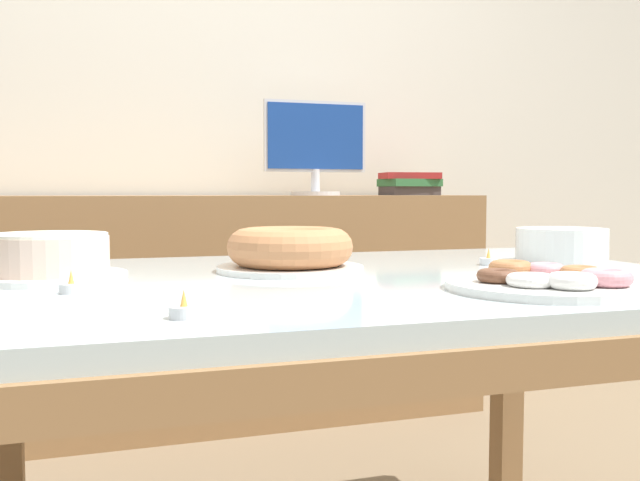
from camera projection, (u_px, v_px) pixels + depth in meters
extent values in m
cube|color=silver|center=(204.00, 98.00, 3.01)|extent=(8.00, 0.10, 2.60)
cube|color=silver|center=(346.00, 285.00, 1.41)|extent=(1.44, 1.02, 0.04)
cube|color=olive|center=(472.00, 365.00, 0.95)|extent=(1.47, 0.08, 0.06)
cube|color=olive|center=(282.00, 280.00, 1.87)|extent=(1.47, 0.08, 0.06)
cube|color=olive|center=(632.00, 293.00, 1.63)|extent=(0.08, 1.05, 0.06)
cube|color=olive|center=(7.00, 434.00, 1.66)|extent=(0.07, 0.07, 0.68)
cube|color=olive|center=(507.00, 385.00, 2.08)|extent=(0.07, 0.07, 0.68)
cube|color=olive|center=(219.00, 309.00, 2.78)|extent=(2.11, 0.44, 0.89)
cylinder|color=silver|center=(315.00, 193.00, 2.88)|extent=(0.20, 0.20, 0.02)
cylinder|color=silver|center=(315.00, 180.00, 2.87)|extent=(0.04, 0.04, 0.09)
cube|color=silver|center=(315.00, 137.00, 2.86)|extent=(0.42, 0.02, 0.28)
cube|color=navy|center=(316.00, 136.00, 2.85)|extent=(0.40, 0.00, 0.26)
cube|color=#3F3838|center=(409.00, 191.00, 3.01)|extent=(0.23, 0.16, 0.04)
cube|color=#2D6638|center=(409.00, 183.00, 3.00)|extent=(0.24, 0.19, 0.03)
cube|color=maroon|center=(410.00, 176.00, 3.00)|extent=(0.25, 0.19, 0.03)
cylinder|color=white|center=(49.00, 277.00, 1.34)|extent=(0.29, 0.29, 0.01)
cylinder|color=beige|center=(49.00, 255.00, 1.34)|extent=(0.22, 0.22, 0.07)
cylinder|color=white|center=(48.00, 235.00, 1.33)|extent=(0.22, 0.22, 0.01)
cylinder|color=white|center=(290.00, 269.00, 1.48)|extent=(0.30, 0.30, 0.01)
torus|color=#BC7A4C|center=(290.00, 247.00, 1.48)|extent=(0.26, 0.26, 0.08)
cylinder|color=white|center=(548.00, 286.00, 1.20)|extent=(0.35, 0.35, 0.01)
torus|color=#B27042|center=(581.00, 273.00, 1.22)|extent=(0.07, 0.07, 0.02)
torus|color=pink|center=(545.00, 270.00, 1.27)|extent=(0.07, 0.07, 0.02)
torus|color=#B27042|center=(510.00, 268.00, 1.28)|extent=(0.08, 0.08, 0.03)
torus|color=brown|center=(498.00, 276.00, 1.19)|extent=(0.07, 0.07, 0.02)
torus|color=white|center=(531.00, 280.00, 1.14)|extent=(0.08, 0.08, 0.02)
torus|color=white|center=(572.00, 281.00, 1.11)|extent=(0.08, 0.08, 0.02)
torus|color=pink|center=(606.00, 278.00, 1.14)|extent=(0.08, 0.08, 0.03)
cylinder|color=white|center=(561.00, 260.00, 1.68)|extent=(0.21, 0.21, 0.01)
cylinder|color=white|center=(561.00, 256.00, 1.68)|extent=(0.21, 0.21, 0.01)
cylinder|color=white|center=(561.00, 251.00, 1.68)|extent=(0.21, 0.21, 0.01)
cylinder|color=white|center=(561.00, 247.00, 1.68)|extent=(0.21, 0.21, 0.01)
cylinder|color=white|center=(561.00, 243.00, 1.68)|extent=(0.21, 0.21, 0.01)
cylinder|color=white|center=(562.00, 239.00, 1.68)|extent=(0.21, 0.21, 0.01)
cylinder|color=white|center=(562.00, 235.00, 1.67)|extent=(0.21, 0.21, 0.01)
cylinder|color=white|center=(562.00, 230.00, 1.67)|extent=(0.21, 0.21, 0.01)
cylinder|color=silver|center=(71.00, 288.00, 1.16)|extent=(0.04, 0.04, 0.02)
cylinder|color=white|center=(71.00, 285.00, 1.16)|extent=(0.03, 0.03, 0.00)
cone|color=#F9B74C|center=(71.00, 277.00, 1.16)|extent=(0.01, 0.01, 0.02)
cylinder|color=silver|center=(184.00, 312.00, 0.93)|extent=(0.04, 0.04, 0.02)
cylinder|color=white|center=(184.00, 308.00, 0.93)|extent=(0.03, 0.03, 0.00)
cone|color=#F9B74C|center=(184.00, 298.00, 0.93)|extent=(0.01, 0.01, 0.02)
cylinder|color=silver|center=(488.00, 261.00, 1.61)|extent=(0.04, 0.04, 0.02)
cylinder|color=white|center=(488.00, 259.00, 1.61)|extent=(0.03, 0.03, 0.00)
cone|color=#F9B74C|center=(489.00, 253.00, 1.61)|extent=(0.01, 0.01, 0.02)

